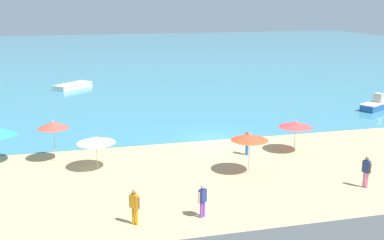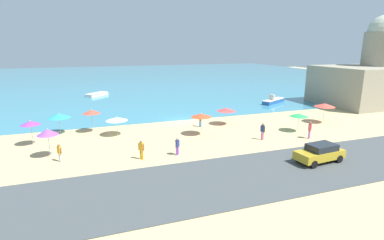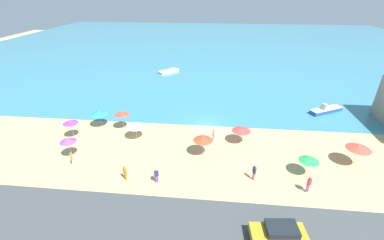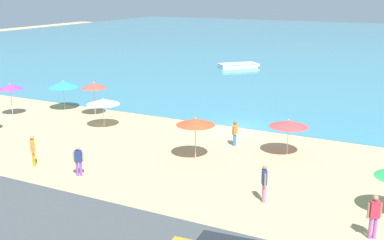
% 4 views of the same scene
% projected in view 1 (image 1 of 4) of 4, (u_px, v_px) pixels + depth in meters
% --- Properties ---
extents(ground_plane, '(160.00, 160.00, 0.00)m').
position_uv_depth(ground_plane, '(214.00, 140.00, 34.91)').
color(ground_plane, tan).
extents(sea, '(150.00, 110.00, 0.05)m').
position_uv_depth(sea, '(125.00, 56.00, 86.56)').
color(sea, teal).
rests_on(sea, ground_plane).
extents(beach_umbrella_0, '(1.92, 1.92, 2.65)m').
position_uv_depth(beach_umbrella_0, '(53.00, 125.00, 29.85)').
color(beach_umbrella_0, '#B2B2B7').
rests_on(beach_umbrella_0, ground_plane).
extents(beach_umbrella_1, '(2.28, 2.28, 2.14)m').
position_uv_depth(beach_umbrella_1, '(296.00, 124.00, 31.89)').
color(beach_umbrella_1, '#B2B2B7').
rests_on(beach_umbrella_1, ground_plane).
extents(beach_umbrella_3, '(2.31, 2.31, 2.08)m').
position_uv_depth(beach_umbrella_3, '(96.00, 140.00, 28.55)').
color(beach_umbrella_3, '#B2B2B7').
rests_on(beach_umbrella_3, ground_plane).
extents(beach_umbrella_5, '(2.21, 2.21, 2.45)m').
position_uv_depth(beach_umbrella_5, '(250.00, 137.00, 27.83)').
color(beach_umbrella_5, '#B2B2B7').
rests_on(beach_umbrella_5, ground_plane).
extents(bather_2, '(0.50, 0.38, 1.63)m').
position_uv_depth(bather_2, '(203.00, 199.00, 22.38)').
color(bather_2, purple).
rests_on(bather_2, ground_plane).
extents(bather_3, '(0.22, 0.57, 1.58)m').
position_uv_depth(bather_3, '(247.00, 142.00, 31.43)').
color(bather_3, blue).
rests_on(bather_3, ground_plane).
extents(bather_4, '(0.36, 0.52, 1.78)m').
position_uv_depth(bather_4, '(366.00, 170.00, 25.93)').
color(bather_4, pink).
rests_on(bather_4, ground_plane).
extents(bather_5, '(0.46, 0.40, 1.72)m').
position_uv_depth(bather_5, '(135.00, 205.00, 21.63)').
color(bather_5, orange).
rests_on(bather_5, ground_plane).
extents(skiff_nearshore, '(5.62, 3.74, 1.49)m').
position_uv_depth(skiff_nearshore, '(381.00, 104.00, 44.88)').
color(skiff_nearshore, '#265394').
rests_on(skiff_nearshore, sea).
extents(skiff_offshore, '(4.49, 4.46, 0.58)m').
position_uv_depth(skiff_offshore, '(73.00, 86.00, 54.76)').
color(skiff_offshore, silver).
rests_on(skiff_offshore, sea).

